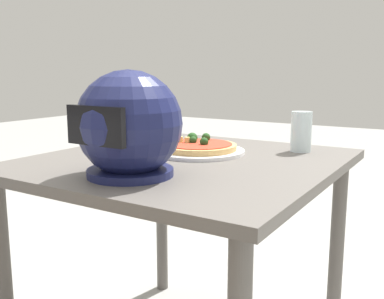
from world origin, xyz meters
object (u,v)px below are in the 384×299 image
(dining_table, at_px, (185,187))
(motorcycle_helmet, at_px, (129,126))
(pizza, at_px, (198,146))
(drinking_glass, at_px, (301,132))

(dining_table, distance_m, motorcycle_helmet, 0.36)
(pizza, bearing_deg, drinking_glass, -143.79)
(dining_table, xyz_separation_m, motorcycle_helmet, (-0.01, 0.28, 0.23))
(pizza, height_order, drinking_glass, drinking_glass)
(pizza, bearing_deg, motorcycle_helmet, 93.03)
(dining_table, distance_m, drinking_glass, 0.44)
(dining_table, xyz_separation_m, pizza, (0.01, -0.10, 0.12))
(pizza, bearing_deg, dining_table, 98.10)
(pizza, xyz_separation_m, motorcycle_helmet, (-0.02, 0.38, 0.11))
(pizza, xyz_separation_m, drinking_glass, (-0.28, -0.21, 0.04))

